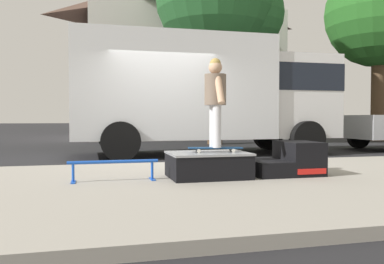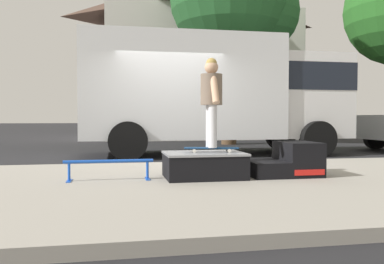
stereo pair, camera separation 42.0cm
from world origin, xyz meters
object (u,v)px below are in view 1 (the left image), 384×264
object	(u,v)px
kicker_ramp	(289,161)
skater_kid	(215,95)
box_truck	(207,91)
street_tree_neighbour	(384,18)
skateboard	(215,148)
grind_rail	(114,166)
skate_box	(208,164)
street_tree_main	(222,2)

from	to	relation	value
kicker_ramp	skater_kid	bearing A→B (deg)	179.18
box_truck	street_tree_neighbour	world-z (taller)	street_tree_neighbour
skateboard	street_tree_neighbour	bearing A→B (deg)	41.45
grind_rail	skateboard	xyz separation A→B (m)	(1.45, 0.01, 0.21)
kicker_ramp	box_truck	distance (m)	5.04
box_truck	street_tree_neighbour	xyz separation A→B (m)	(9.08, 4.33, 3.50)
kicker_ramp	skateboard	distance (m)	1.19
box_truck	street_tree_neighbour	bearing A→B (deg)	25.47
skate_box	street_tree_neighbour	xyz separation A→B (m)	(10.48, 9.17, 4.89)
grind_rail	skater_kid	size ratio (longest dim) A/B	0.95
skate_box	skater_kid	bearing A→B (deg)	8.24
street_tree_main	street_tree_neighbour	bearing A→B (deg)	2.67
box_truck	skateboard	bearing A→B (deg)	-104.91
skateboard	street_tree_neighbour	xyz separation A→B (m)	(10.37, 9.16, 4.66)
street_tree_neighbour	skateboard	bearing A→B (deg)	-138.55
kicker_ramp	box_truck	world-z (taller)	box_truck
skater_kid	box_truck	size ratio (longest dim) A/B	0.19
skater_kid	skate_box	bearing A→B (deg)	-171.76
kicker_ramp	street_tree_main	xyz separation A→B (m)	(1.86, 8.83, 4.95)
skate_box	skateboard	world-z (taller)	skateboard
kicker_ramp	box_truck	size ratio (longest dim) A/B	0.15
skate_box	grind_rail	distance (m)	1.34
street_tree_main	kicker_ramp	bearing A→B (deg)	-101.90
grind_rail	box_truck	size ratio (longest dim) A/B	0.18
grind_rail	street_tree_neighbour	world-z (taller)	street_tree_neighbour
street_tree_main	street_tree_neighbour	size ratio (longest dim) A/B	1.01
street_tree_main	skateboard	bearing A→B (deg)	-108.97
skateboard	skater_kid	size ratio (longest dim) A/B	0.62
street_tree_main	street_tree_neighbour	world-z (taller)	street_tree_main
skater_kid	street_tree_neighbour	size ratio (longest dim) A/B	0.17
kicker_ramp	street_tree_neighbour	xyz separation A→B (m)	(9.20, 9.17, 4.88)
skateboard	street_tree_main	xyz separation A→B (m)	(3.03, 8.81, 4.74)
skater_kid	box_truck	xyz separation A→B (m)	(1.29, 4.83, 0.39)
skate_box	grind_rail	xyz separation A→B (m)	(-1.34, 0.01, 0.01)
skate_box	skateboard	distance (m)	0.25
skateboard	street_tree_main	world-z (taller)	street_tree_main
skate_box	street_tree_neighbour	bearing A→B (deg)	41.20
skater_kid	street_tree_neighbour	distance (m)	14.37
grind_rail	street_tree_neighbour	xyz separation A→B (m)	(11.82, 9.17, 4.88)
grind_rail	street_tree_main	bearing A→B (deg)	63.08
skateboard	box_truck	distance (m)	5.13
grind_rail	street_tree_main	distance (m)	11.06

